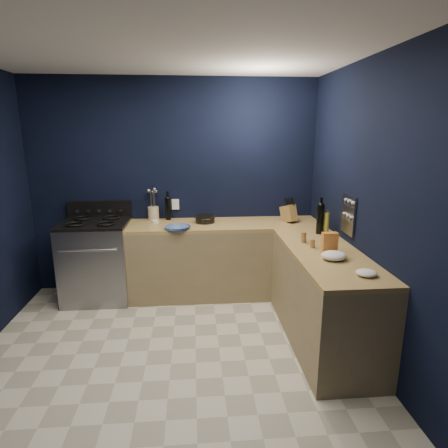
{
  "coord_description": "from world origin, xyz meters",
  "views": [
    {
      "loc": [
        0.23,
        -2.89,
        1.99
      ],
      "look_at": [
        0.55,
        1.0,
        1.0
      ],
      "focal_mm": 29.92,
      "sensor_mm": 36.0,
      "label": 1
    }
  ],
  "objects": [
    {
      "name": "floor",
      "position": [
        0.0,
        0.0,
        -0.01
      ],
      "size": [
        3.5,
        3.5,
        0.02
      ],
      "primitive_type": "cube",
      "color": "beige",
      "rests_on": "ground"
    },
    {
      "name": "ceiling",
      "position": [
        0.0,
        0.0,
        2.61
      ],
      "size": [
        3.5,
        3.5,
        0.02
      ],
      "primitive_type": "cube",
      "color": "silver",
      "rests_on": "ground"
    },
    {
      "name": "wall_back",
      "position": [
        0.0,
        1.76,
        1.3
      ],
      "size": [
        3.5,
        0.02,
        2.6
      ],
      "primitive_type": "cube",
      "color": "black",
      "rests_on": "ground"
    },
    {
      "name": "wall_right",
      "position": [
        1.76,
        0.0,
        1.3
      ],
      "size": [
        0.02,
        3.5,
        2.6
      ],
      "primitive_type": "cube",
      "color": "black",
      "rests_on": "ground"
    },
    {
      "name": "wall_front",
      "position": [
        0.0,
        -1.76,
        1.3
      ],
      "size": [
        3.5,
        0.02,
        2.6
      ],
      "primitive_type": "cube",
      "color": "black",
      "rests_on": "ground"
    },
    {
      "name": "cab_back",
      "position": [
        0.6,
        1.44,
        0.43
      ],
      "size": [
        2.3,
        0.63,
        0.86
      ],
      "primitive_type": "cube",
      "color": "#8C7953",
      "rests_on": "floor"
    },
    {
      "name": "top_back",
      "position": [
        0.6,
        1.44,
        0.88
      ],
      "size": [
        2.3,
        0.63,
        0.04
      ],
      "primitive_type": "cube",
      "color": "olive",
      "rests_on": "cab_back"
    },
    {
      "name": "cab_right",
      "position": [
        1.44,
        0.29,
        0.43
      ],
      "size": [
        0.63,
        1.67,
        0.86
      ],
      "primitive_type": "cube",
      "color": "#8C7953",
      "rests_on": "floor"
    },
    {
      "name": "top_right",
      "position": [
        1.44,
        0.29,
        0.88
      ],
      "size": [
        0.63,
        1.67,
        0.04
      ],
      "primitive_type": "cube",
      "color": "olive",
      "rests_on": "cab_right"
    },
    {
      "name": "gas_range",
      "position": [
        -0.93,
        1.42,
        0.46
      ],
      "size": [
        0.76,
        0.66,
        0.92
      ],
      "primitive_type": "cube",
      "color": "gray",
      "rests_on": "floor"
    },
    {
      "name": "oven_door",
      "position": [
        -0.93,
        1.1,
        0.45
      ],
      "size": [
        0.59,
        0.02,
        0.42
      ],
      "primitive_type": "cube",
      "color": "black",
      "rests_on": "gas_range"
    },
    {
      "name": "cooktop",
      "position": [
        -0.93,
        1.42,
        0.94
      ],
      "size": [
        0.76,
        0.66,
        0.03
      ],
      "primitive_type": "cube",
      "color": "black",
      "rests_on": "gas_range"
    },
    {
      "name": "backguard",
      "position": [
        -0.93,
        1.72,
        1.04
      ],
      "size": [
        0.76,
        0.06,
        0.2
      ],
      "primitive_type": "cube",
      "color": "black",
      "rests_on": "gas_range"
    },
    {
      "name": "spice_panel",
      "position": [
        1.74,
        0.55,
        1.18
      ],
      "size": [
        0.02,
        0.28,
        0.38
      ],
      "primitive_type": "cube",
      "color": "gray",
      "rests_on": "wall_right"
    },
    {
      "name": "wall_outlet",
      "position": [
        0.0,
        1.74,
        1.08
      ],
      "size": [
        0.09,
        0.02,
        0.13
      ],
      "primitive_type": "cube",
      "color": "white",
      "rests_on": "wall_back"
    },
    {
      "name": "plate_stack",
      "position": [
        0.04,
        1.21,
        0.92
      ],
      "size": [
        0.28,
        0.28,
        0.03
      ],
      "primitive_type": "cylinder",
      "rotation": [
        0.0,
        0.0,
        0.03
      ],
      "color": "#333C8E",
      "rests_on": "top_back"
    },
    {
      "name": "ramekin",
      "position": [
        -0.24,
        1.52,
        0.92
      ],
      "size": [
        0.11,
        0.11,
        0.03
      ],
      "primitive_type": "cylinder",
      "rotation": [
        0.0,
        0.0,
        0.4
      ],
      "color": "white",
      "rests_on": "top_back"
    },
    {
      "name": "utensil_crock",
      "position": [
        -0.27,
        1.68,
        0.98
      ],
      "size": [
        0.17,
        0.17,
        0.16
      ],
      "primitive_type": "cylinder",
      "rotation": [
        0.0,
        0.0,
        -0.4
      ],
      "color": "beige",
      "rests_on": "top_back"
    },
    {
      "name": "wine_bottle_back",
      "position": [
        -0.09,
        1.67,
        1.04
      ],
      "size": [
        0.08,
        0.08,
        0.27
      ],
      "primitive_type": "cylinder",
      "rotation": [
        0.0,
        0.0,
        0.19
      ],
      "color": "black",
      "rests_on": "top_back"
    },
    {
      "name": "lemon_basket",
      "position": [
        0.36,
        1.49,
        0.94
      ],
      "size": [
        0.3,
        0.3,
        0.09
      ],
      "primitive_type": "cylinder",
      "rotation": [
        0.0,
        0.0,
        0.4
      ],
      "color": "black",
      "rests_on": "top_back"
    },
    {
      "name": "knife_block",
      "position": [
        1.37,
        1.44,
        1.0
      ],
      "size": [
        0.2,
        0.26,
        0.25
      ],
      "primitive_type": "cube",
      "rotation": [
        -0.31,
        0.0,
        0.45
      ],
      "color": "olive",
      "rests_on": "top_back"
    },
    {
      "name": "wine_bottle_right",
      "position": [
        1.57,
        0.89,
        1.06
      ],
      "size": [
        0.09,
        0.09,
        0.32
      ],
      "primitive_type": "cylinder",
      "rotation": [
        0.0,
        0.0,
        0.25
      ],
      "color": "black",
      "rests_on": "top_right"
    },
    {
      "name": "oil_bottle",
      "position": [
        1.64,
        0.88,
        1.02
      ],
      "size": [
        0.06,
        0.06,
        0.23
      ],
      "primitive_type": "cylinder",
      "rotation": [
        0.0,
        0.0,
        -0.06
      ],
      "color": "gold",
      "rests_on": "top_right"
    },
    {
      "name": "spice_jar_near",
      "position": [
        1.31,
        0.58,
        0.95
      ],
      "size": [
        0.06,
        0.06,
        0.11
      ],
      "primitive_type": "cylinder",
      "rotation": [
        0.0,
        0.0,
        -0.34
      ],
      "color": "olive",
      "rests_on": "top_right"
    },
    {
      "name": "spice_jar_far",
      "position": [
        1.34,
        0.41,
        0.94
      ],
      "size": [
        0.05,
        0.05,
        0.08
      ],
      "primitive_type": "cylinder",
      "rotation": [
        0.0,
        0.0,
        0.14
      ],
      "color": "olive",
      "rests_on": "top_right"
    },
    {
      "name": "crouton_bag",
      "position": [
        1.43,
        0.21,
        1.0
      ],
      "size": [
        0.14,
        0.07,
        0.2
      ],
      "primitive_type": "cube",
      "rotation": [
        0.0,
        0.0,
        0.05
      ],
      "color": "#AB4226",
      "rests_on": "top_right"
    },
    {
      "name": "towel_front",
      "position": [
        1.42,
        0.06,
        0.94
      ],
      "size": [
        0.26,
        0.24,
        0.08
      ],
      "primitive_type": "ellipsoid",
      "rotation": [
        0.0,
        0.0,
        0.3
      ],
      "color": "white",
      "rests_on": "top_right"
    },
    {
      "name": "towel_end",
      "position": [
        1.54,
        -0.31,
        0.92
      ],
      "size": [
        0.19,
        0.18,
        0.05
      ],
      "primitive_type": "ellipsoid",
      "rotation": [
        0.0,
        0.0,
        0.25
      ],
      "color": "white",
      "rests_on": "top_right"
    }
  ]
}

